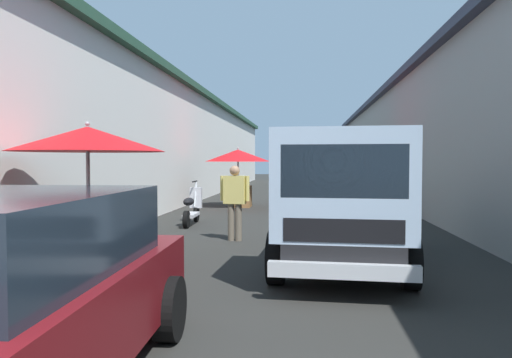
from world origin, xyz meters
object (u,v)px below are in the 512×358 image
fruit_stall_mid_lane (334,158)px  fruit_stall_near_left (90,159)px  parked_scooter (192,208)px  vendor_by_crates (235,198)px  delivery_truck (341,204)px  fruit_stall_near_right (238,162)px

fruit_stall_mid_lane → fruit_stall_near_left: bearing=157.1°
fruit_stall_mid_lane → fruit_stall_near_left: fruit_stall_mid_lane is taller
fruit_stall_near_left → parked_scooter: (5.41, -0.20, -1.25)m
fruit_stall_mid_lane → parked_scooter: (-4.38, 3.93, -1.34)m
vendor_by_crates → delivery_truck: bearing=-144.3°
delivery_truck → parked_scooter: delivery_truck is taller
fruit_stall_near_right → vendor_by_crates: bearing=-172.5°
fruit_stall_mid_lane → fruit_stall_near_right: bearing=82.7°
fruit_stall_near_left → parked_scooter: bearing=-2.2°
parked_scooter → delivery_truck: bearing=-145.7°
vendor_by_crates → parked_scooter: 2.79m
fruit_stall_near_right → parked_scooter: 4.99m
fruit_stall_mid_lane → delivery_truck: size_ratio=0.57×
fruit_stall_near_right → fruit_stall_near_left: bearing=175.8°
fruit_stall_mid_lane → fruit_stall_near_right: fruit_stall_mid_lane is taller
delivery_truck → parked_scooter: 6.21m
fruit_stall_near_right → delivery_truck: size_ratio=0.47×
parked_scooter → vendor_by_crates: bearing=-147.4°
fruit_stall_mid_lane → fruit_stall_near_right: 3.41m
fruit_stall_mid_lane → fruit_stall_near_left: 10.62m
fruit_stall_near_left → vendor_by_crates: (3.09, -1.69, -0.80)m
fruit_stall_mid_lane → parked_scooter: bearing=138.1°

